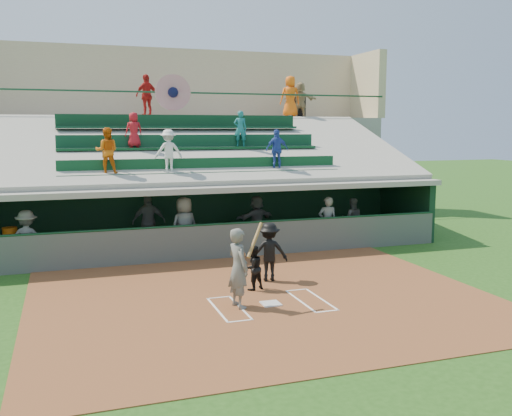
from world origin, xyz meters
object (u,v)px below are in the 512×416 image
object	(u,v)px
home_plate	(271,304)
catcher	(253,268)
batter_at_plate	(239,268)
water_cooler	(10,234)
trash_bin	(299,107)
white_table	(13,252)

from	to	relation	value
home_plate	catcher	bearing A→B (deg)	90.50
batter_at_plate	water_cooler	world-z (taller)	batter_at_plate
home_plate	batter_at_plate	size ratio (longest dim) A/B	0.22
water_cooler	trash_bin	distance (m)	14.93
home_plate	catcher	distance (m)	1.41
water_cooler	trash_bin	bearing A→B (deg)	30.13
home_plate	white_table	bearing A→B (deg)	134.02
home_plate	water_cooler	bearing A→B (deg)	134.55
catcher	white_table	distance (m)	7.82
batter_at_plate	white_table	bearing A→B (deg)	130.33
home_plate	catcher	size ratio (longest dim) A/B	0.38
trash_bin	batter_at_plate	bearing A→B (deg)	-117.96
batter_at_plate	white_table	world-z (taller)	batter_at_plate
water_cooler	trash_bin	size ratio (longest dim) A/B	0.43
catcher	water_cooler	world-z (taller)	same
home_plate	water_cooler	distance (m)	8.73
batter_at_plate	trash_bin	bearing A→B (deg)	62.04
trash_bin	water_cooler	bearing A→B (deg)	-149.87
batter_at_plate	trash_bin	size ratio (longest dim) A/B	1.94
home_plate	batter_at_plate	xyz separation A→B (m)	(-0.77, 0.05, 0.92)
water_cooler	batter_at_plate	bearing A→B (deg)	-49.11
catcher	water_cooler	size ratio (longest dim) A/B	2.67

